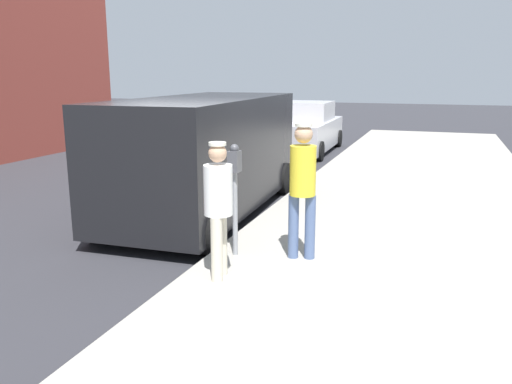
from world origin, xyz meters
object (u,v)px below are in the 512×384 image
parked_van (205,153)px  parked_sedan_ahead (304,130)px  parking_meter_near (235,181)px  pedestrian_in_yellow (303,182)px  pedestrian_in_white (218,202)px

parked_van → parked_sedan_ahead: bearing=91.7°
parking_meter_near → pedestrian_in_yellow: (0.88, 0.18, 0.01)m
parked_van → parking_meter_near: bearing=-56.5°
pedestrian_in_yellow → parked_sedan_ahead: bearing=104.2°
parking_meter_near → pedestrian_in_white: 0.85m
parking_meter_near → parked_sedan_ahead: (-1.75, 10.54, -0.43)m
pedestrian_in_white → pedestrian_in_yellow: bearing=53.1°
pedestrian_in_white → parked_sedan_ahead: pedestrian_in_white is taller
parking_meter_near → parked_sedan_ahead: parking_meter_near is taller
parked_van → pedestrian_in_white: bearing=-62.3°
parked_van → parked_sedan_ahead: size_ratio=1.19×
pedestrian_in_yellow → parked_van: (-2.38, 2.09, -0.04)m
pedestrian_in_yellow → parked_sedan_ahead: pedestrian_in_yellow is taller
pedestrian_in_white → parked_sedan_ahead: size_ratio=0.37×
pedestrian_in_white → parking_meter_near: bearing=98.6°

